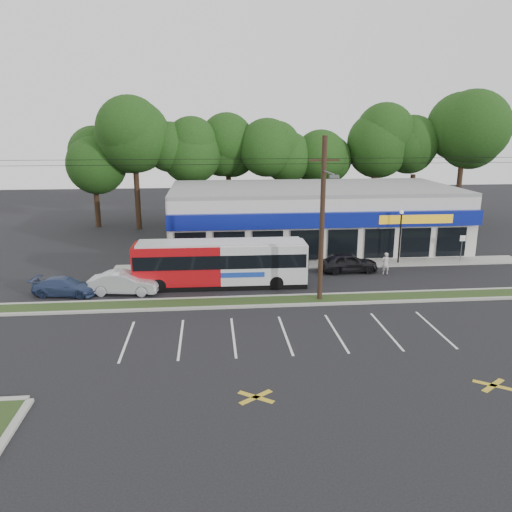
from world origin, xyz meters
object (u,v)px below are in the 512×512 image
(metrobus, at_px, (221,262))
(car_silver, at_px, (124,283))
(sign_post, at_px, (462,244))
(car_dark, at_px, (348,262))
(utility_pole, at_px, (320,215))
(car_blue, at_px, (65,286))
(lamp_post, at_px, (400,230))
(pedestrian_a, at_px, (386,263))
(pedestrian_b, at_px, (289,262))

(metrobus, xyz_separation_m, car_silver, (-6.25, -1.00, -0.91))
(sign_post, height_order, car_dark, sign_post)
(utility_pole, bearing_deg, car_silver, 168.00)
(utility_pole, xyz_separation_m, car_blue, (-15.83, 2.57, -4.82))
(lamp_post, bearing_deg, sign_post, -2.58)
(lamp_post, xyz_separation_m, pedestrian_a, (-2.00, -2.67, -1.85))
(utility_pole, relative_size, car_blue, 12.28)
(metrobus, relative_size, pedestrian_a, 7.09)
(sign_post, bearing_deg, car_blue, -170.07)
(utility_pole, bearing_deg, lamp_post, 43.95)
(utility_pole, bearing_deg, metrobus, 148.62)
(car_silver, height_order, pedestrian_b, pedestrian_b)
(lamp_post, bearing_deg, metrobus, -162.96)
(car_silver, bearing_deg, car_dark, -71.12)
(car_blue, bearing_deg, pedestrian_b, -68.00)
(sign_post, relative_size, car_blue, 0.55)
(metrobus, bearing_deg, utility_pole, -30.55)
(metrobus, distance_m, car_dark, 9.84)
(car_silver, relative_size, pedestrian_b, 2.50)
(car_blue, relative_size, pedestrian_a, 2.50)
(metrobus, relative_size, pedestrian_b, 6.56)
(pedestrian_a, bearing_deg, metrobus, 11.50)
(sign_post, distance_m, pedestrian_b, 14.12)
(lamp_post, height_order, pedestrian_a, lamp_post)
(utility_pole, relative_size, car_silver, 11.34)
(car_dark, relative_size, car_silver, 0.97)
(car_silver, bearing_deg, lamp_post, -68.87)
(lamp_post, distance_m, sign_post, 5.13)
(metrobus, xyz_separation_m, pedestrian_a, (12.03, 1.63, -0.82))
(sign_post, relative_size, car_silver, 0.50)
(pedestrian_b, bearing_deg, metrobus, 36.66)
(lamp_post, distance_m, pedestrian_b, 9.38)
(sign_post, distance_m, car_blue, 29.46)
(car_silver, xyz_separation_m, car_blue, (-3.73, 0.00, -0.14))
(car_blue, bearing_deg, car_silver, -80.65)
(lamp_post, bearing_deg, car_dark, -157.93)
(car_blue, bearing_deg, sign_post, -70.72)
(utility_pole, xyz_separation_m, car_dark, (3.62, 6.03, -4.68))
(car_dark, xyz_separation_m, car_silver, (-15.73, -3.46, -0.00))
(car_blue, distance_m, pedestrian_b, 15.38)
(lamp_post, distance_m, car_blue, 24.67)
(car_blue, xyz_separation_m, pedestrian_a, (22.00, 2.63, 0.22))
(lamp_post, xyz_separation_m, car_dark, (-4.55, -1.84, -1.94))
(pedestrian_b, bearing_deg, car_dark, -167.36)
(sign_post, relative_size, car_dark, 0.52)
(lamp_post, xyz_separation_m, sign_post, (5.00, -0.23, -1.12))
(metrobus, bearing_deg, sign_post, 12.91)
(car_dark, bearing_deg, car_silver, 101.30)
(car_blue, bearing_deg, pedestrian_a, -73.84)
(metrobus, distance_m, car_silver, 6.39)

